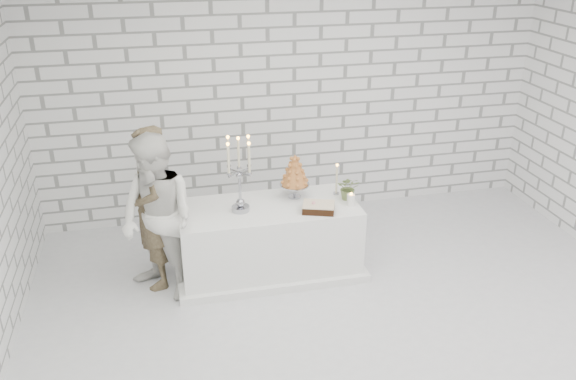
% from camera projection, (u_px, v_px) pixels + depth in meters
% --- Properties ---
extents(ground, '(6.00, 5.00, 0.01)m').
position_uv_depth(ground, '(357.00, 327.00, 5.38)').
color(ground, silver).
rests_on(ground, ground).
extents(wall_back, '(6.00, 0.01, 3.00)m').
position_uv_depth(wall_back, '(294.00, 94.00, 6.97)').
color(wall_back, white).
rests_on(wall_back, ground).
extents(cake_table, '(1.80, 0.80, 0.75)m').
position_uv_depth(cake_table, '(269.00, 239.00, 6.10)').
color(cake_table, white).
rests_on(cake_table, ground).
extents(groom, '(0.50, 0.66, 1.65)m').
position_uv_depth(groom, '(151.00, 209.00, 5.72)').
color(groom, '#3D3121').
rests_on(groom, ground).
extents(bride, '(0.99, 1.01, 1.64)m').
position_uv_depth(bride, '(158.00, 219.00, 5.54)').
color(bride, white).
rests_on(bride, ground).
extents(candelabra, '(0.35, 0.35, 0.77)m').
position_uv_depth(candelabra, '(239.00, 175.00, 5.69)').
color(candelabra, '#999AA3').
rests_on(candelabra, cake_table).
extents(croquembouche, '(0.37, 0.37, 0.48)m').
position_uv_depth(croquembouche, '(295.00, 176.00, 6.04)').
color(croquembouche, '#A65922').
rests_on(croquembouche, cake_table).
extents(chocolate_cake, '(0.36, 0.31, 0.08)m').
position_uv_depth(chocolate_cake, '(319.00, 207.00, 5.82)').
color(chocolate_cake, black).
rests_on(chocolate_cake, cake_table).
extents(pillar_candle, '(0.10, 0.10, 0.12)m').
position_uv_depth(pillar_candle, '(351.00, 200.00, 5.93)').
color(pillar_candle, white).
rests_on(pillar_candle, cake_table).
extents(extra_taper, '(0.08, 0.08, 0.32)m').
position_uv_depth(extra_taper, '(337.00, 180.00, 6.14)').
color(extra_taper, beige).
rests_on(extra_taper, cake_table).
extents(flowers, '(0.28, 0.26, 0.25)m').
position_uv_depth(flowers, '(349.00, 188.00, 6.04)').
color(flowers, '#476437').
rests_on(flowers, cake_table).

